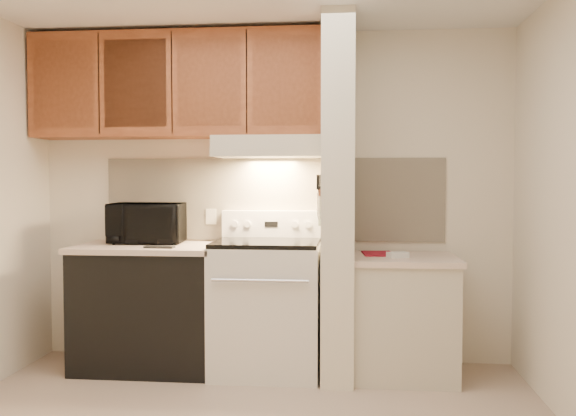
# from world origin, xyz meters

# --- Properties ---
(wall_back) EXTENTS (3.60, 2.50, 0.02)m
(wall_back) POSITION_xyz_m (0.00, 1.50, 1.25)
(wall_back) COLOR #F0E3CA
(wall_back) RESTS_ON floor
(backsplash) EXTENTS (2.60, 0.02, 0.63)m
(backsplash) POSITION_xyz_m (0.00, 1.49, 1.24)
(backsplash) COLOR #F3E3C3
(backsplash) RESTS_ON wall_back
(range_body) EXTENTS (0.76, 0.65, 0.92)m
(range_body) POSITION_xyz_m (0.00, 1.16, 0.46)
(range_body) COLOR silver
(range_body) RESTS_ON floor
(oven_window) EXTENTS (0.50, 0.01, 0.30)m
(oven_window) POSITION_xyz_m (0.00, 0.84, 0.50)
(oven_window) COLOR black
(oven_window) RESTS_ON range_body
(oven_handle) EXTENTS (0.65, 0.02, 0.02)m
(oven_handle) POSITION_xyz_m (0.00, 0.80, 0.72)
(oven_handle) COLOR silver
(oven_handle) RESTS_ON range_body
(cooktop) EXTENTS (0.74, 0.64, 0.03)m
(cooktop) POSITION_xyz_m (0.00, 1.16, 0.94)
(cooktop) COLOR black
(cooktop) RESTS_ON range_body
(range_backguard) EXTENTS (0.76, 0.08, 0.20)m
(range_backguard) POSITION_xyz_m (0.00, 1.44, 1.05)
(range_backguard) COLOR silver
(range_backguard) RESTS_ON range_body
(range_display) EXTENTS (0.10, 0.01, 0.04)m
(range_display) POSITION_xyz_m (0.00, 1.40, 1.05)
(range_display) COLOR black
(range_display) RESTS_ON range_backguard
(range_knob_left_outer) EXTENTS (0.05, 0.02, 0.05)m
(range_knob_left_outer) POSITION_xyz_m (-0.28, 1.40, 1.05)
(range_knob_left_outer) COLOR silver
(range_knob_left_outer) RESTS_ON range_backguard
(range_knob_left_inner) EXTENTS (0.05, 0.02, 0.05)m
(range_knob_left_inner) POSITION_xyz_m (-0.18, 1.40, 1.05)
(range_knob_left_inner) COLOR silver
(range_knob_left_inner) RESTS_ON range_backguard
(range_knob_right_inner) EXTENTS (0.05, 0.02, 0.05)m
(range_knob_right_inner) POSITION_xyz_m (0.18, 1.40, 1.05)
(range_knob_right_inner) COLOR silver
(range_knob_right_inner) RESTS_ON range_backguard
(range_knob_right_outer) EXTENTS (0.05, 0.02, 0.05)m
(range_knob_right_outer) POSITION_xyz_m (0.28, 1.40, 1.05)
(range_knob_right_outer) COLOR silver
(range_knob_right_outer) RESTS_ON range_backguard
(dishwasher_front) EXTENTS (1.00, 0.63, 0.87)m
(dishwasher_front) POSITION_xyz_m (-0.88, 1.17, 0.43)
(dishwasher_front) COLOR black
(dishwasher_front) RESTS_ON floor
(left_countertop) EXTENTS (1.04, 0.67, 0.04)m
(left_countertop) POSITION_xyz_m (-0.88, 1.17, 0.89)
(left_countertop) COLOR beige
(left_countertop) RESTS_ON dishwasher_front
(spoon_rest) EXTENTS (0.22, 0.08, 0.01)m
(spoon_rest) POSITION_xyz_m (-0.73, 0.97, 0.92)
(spoon_rest) COLOR black
(spoon_rest) RESTS_ON left_countertop
(teal_jar) EXTENTS (0.12, 0.12, 0.10)m
(teal_jar) POSITION_xyz_m (-1.23, 1.39, 0.96)
(teal_jar) COLOR #2B605A
(teal_jar) RESTS_ON left_countertop
(outlet) EXTENTS (0.08, 0.01, 0.12)m
(outlet) POSITION_xyz_m (-0.48, 1.48, 1.10)
(outlet) COLOR beige
(outlet) RESTS_ON backsplash
(microwave) EXTENTS (0.57, 0.41, 0.30)m
(microwave) POSITION_xyz_m (-0.93, 1.31, 1.06)
(microwave) COLOR black
(microwave) RESTS_ON left_countertop
(partition_pillar) EXTENTS (0.22, 0.70, 2.50)m
(partition_pillar) POSITION_xyz_m (0.51, 1.15, 1.25)
(partition_pillar) COLOR beige
(partition_pillar) RESTS_ON floor
(pillar_trim) EXTENTS (0.01, 0.70, 0.04)m
(pillar_trim) POSITION_xyz_m (0.39, 1.15, 1.30)
(pillar_trim) COLOR #9B4F2C
(pillar_trim) RESTS_ON partition_pillar
(knife_strip) EXTENTS (0.02, 0.42, 0.04)m
(knife_strip) POSITION_xyz_m (0.39, 1.10, 1.32)
(knife_strip) COLOR black
(knife_strip) RESTS_ON partition_pillar
(knife_blade_a) EXTENTS (0.01, 0.03, 0.16)m
(knife_blade_a) POSITION_xyz_m (0.38, 0.93, 1.22)
(knife_blade_a) COLOR silver
(knife_blade_a) RESTS_ON knife_strip
(knife_handle_a) EXTENTS (0.02, 0.02, 0.10)m
(knife_handle_a) POSITION_xyz_m (0.38, 0.93, 1.37)
(knife_handle_a) COLOR black
(knife_handle_a) RESTS_ON knife_strip
(knife_blade_b) EXTENTS (0.01, 0.04, 0.18)m
(knife_blade_b) POSITION_xyz_m (0.38, 1.01, 1.21)
(knife_blade_b) COLOR silver
(knife_blade_b) RESTS_ON knife_strip
(knife_handle_b) EXTENTS (0.02, 0.02, 0.10)m
(knife_handle_b) POSITION_xyz_m (0.38, 1.01, 1.37)
(knife_handle_b) COLOR black
(knife_handle_b) RESTS_ON knife_strip
(knife_blade_c) EXTENTS (0.01, 0.04, 0.20)m
(knife_blade_c) POSITION_xyz_m (0.38, 1.09, 1.20)
(knife_blade_c) COLOR silver
(knife_blade_c) RESTS_ON knife_strip
(knife_handle_c) EXTENTS (0.02, 0.02, 0.10)m
(knife_handle_c) POSITION_xyz_m (0.38, 1.11, 1.37)
(knife_handle_c) COLOR black
(knife_handle_c) RESTS_ON knife_strip
(knife_blade_d) EXTENTS (0.01, 0.04, 0.16)m
(knife_blade_d) POSITION_xyz_m (0.38, 1.19, 1.22)
(knife_blade_d) COLOR silver
(knife_blade_d) RESTS_ON knife_strip
(knife_handle_d) EXTENTS (0.02, 0.02, 0.10)m
(knife_handle_d) POSITION_xyz_m (0.38, 1.17, 1.37)
(knife_handle_d) COLOR black
(knife_handle_d) RESTS_ON knife_strip
(knife_blade_e) EXTENTS (0.01, 0.04, 0.18)m
(knife_blade_e) POSITION_xyz_m (0.38, 1.27, 1.21)
(knife_blade_e) COLOR silver
(knife_blade_e) RESTS_ON knife_strip
(knife_handle_e) EXTENTS (0.02, 0.02, 0.10)m
(knife_handle_e) POSITION_xyz_m (0.38, 1.25, 1.37)
(knife_handle_e) COLOR black
(knife_handle_e) RESTS_ON knife_strip
(oven_mitt) EXTENTS (0.03, 0.11, 0.25)m
(oven_mitt) POSITION_xyz_m (0.38, 1.32, 1.18)
(oven_mitt) COLOR slate
(oven_mitt) RESTS_ON partition_pillar
(right_cab_base) EXTENTS (0.70, 0.60, 0.81)m
(right_cab_base) POSITION_xyz_m (0.97, 1.15, 0.40)
(right_cab_base) COLOR beige
(right_cab_base) RESTS_ON floor
(right_countertop) EXTENTS (0.74, 0.64, 0.04)m
(right_countertop) POSITION_xyz_m (0.97, 1.15, 0.83)
(right_countertop) COLOR beige
(right_countertop) RESTS_ON right_cab_base
(red_folder) EXTENTS (0.23, 0.30, 0.01)m
(red_folder) POSITION_xyz_m (0.79, 1.25, 0.85)
(red_folder) COLOR maroon
(red_folder) RESTS_ON right_countertop
(white_box) EXTENTS (0.16, 0.13, 0.04)m
(white_box) POSITION_xyz_m (0.92, 1.08, 0.87)
(white_box) COLOR white
(white_box) RESTS_ON right_countertop
(range_hood) EXTENTS (0.78, 0.44, 0.15)m
(range_hood) POSITION_xyz_m (0.00, 1.28, 1.62)
(range_hood) COLOR beige
(range_hood) RESTS_ON upper_cabinets
(hood_lip) EXTENTS (0.78, 0.04, 0.06)m
(hood_lip) POSITION_xyz_m (0.00, 1.07, 1.58)
(hood_lip) COLOR beige
(hood_lip) RESTS_ON range_hood
(upper_cabinets) EXTENTS (2.18, 0.33, 0.77)m
(upper_cabinets) POSITION_xyz_m (-0.69, 1.32, 2.08)
(upper_cabinets) COLOR #9B4F2C
(upper_cabinets) RESTS_ON wall_back
(cab_door_a) EXTENTS (0.46, 0.01, 0.63)m
(cab_door_a) POSITION_xyz_m (-1.51, 1.17, 2.08)
(cab_door_a) COLOR #9B4F2C
(cab_door_a) RESTS_ON upper_cabinets
(cab_gap_a) EXTENTS (0.01, 0.01, 0.73)m
(cab_gap_a) POSITION_xyz_m (-1.23, 1.16, 2.08)
(cab_gap_a) COLOR black
(cab_gap_a) RESTS_ON upper_cabinets
(cab_door_b) EXTENTS (0.46, 0.01, 0.63)m
(cab_door_b) POSITION_xyz_m (-0.96, 1.17, 2.08)
(cab_door_b) COLOR #9B4F2C
(cab_door_b) RESTS_ON upper_cabinets
(cab_gap_b) EXTENTS (0.01, 0.01, 0.73)m
(cab_gap_b) POSITION_xyz_m (-0.69, 1.16, 2.08)
(cab_gap_b) COLOR black
(cab_gap_b) RESTS_ON upper_cabinets
(cab_door_c) EXTENTS (0.46, 0.01, 0.63)m
(cab_door_c) POSITION_xyz_m (-0.42, 1.17, 2.08)
(cab_door_c) COLOR #9B4F2C
(cab_door_c) RESTS_ON upper_cabinets
(cab_gap_c) EXTENTS (0.01, 0.01, 0.73)m
(cab_gap_c) POSITION_xyz_m (-0.14, 1.16, 2.08)
(cab_gap_c) COLOR black
(cab_gap_c) RESTS_ON upper_cabinets
(cab_door_d) EXTENTS (0.46, 0.01, 0.63)m
(cab_door_d) POSITION_xyz_m (0.13, 1.17, 2.08)
(cab_door_d) COLOR #9B4F2C
(cab_door_d) RESTS_ON upper_cabinets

